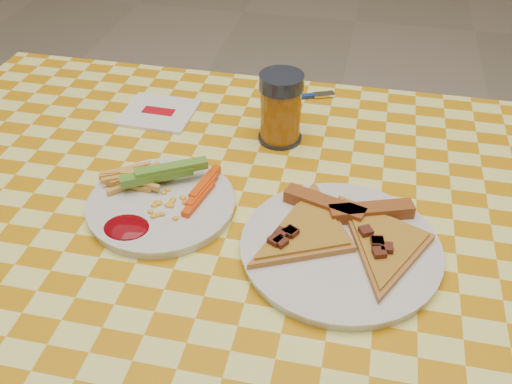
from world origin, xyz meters
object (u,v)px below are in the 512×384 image
plate_right (340,249)px  table (267,264)px  drink_glass (281,109)px  plate_left (162,205)px

plate_right → table: bearing=164.0°
table → drink_glass: drink_glass is taller
plate_left → drink_glass: drink_glass is taller
plate_right → drink_glass: bearing=116.6°
plate_left → drink_glass: size_ratio=1.75×
table → plate_right: size_ratio=4.91×
plate_left → drink_glass: (0.13, 0.22, 0.05)m
plate_left → plate_right: (0.26, -0.04, 0.00)m
table → plate_left: 0.18m
table → plate_left: plate_left is taller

